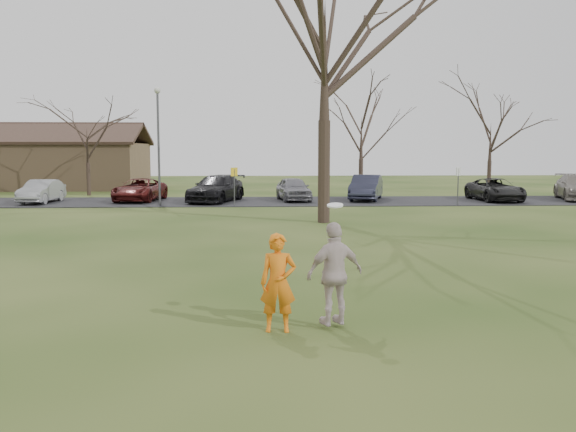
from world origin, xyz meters
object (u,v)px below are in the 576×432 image
object	(u,v)px
car_2	(140,190)
car_6	(495,190)
player_defender	(278,283)
car_1	(41,191)
car_4	(293,189)
lamp_post	(158,131)
car_3	(216,189)
catching_play	(335,273)
big_tree	(325,50)
building	(12,164)
car_5	(366,187)

from	to	relation	value
car_2	car_6	size ratio (longest dim) A/B	1.00
player_defender	car_1	bearing A→B (deg)	120.27
car_1	car_2	bearing A→B (deg)	12.13
car_4	lamp_post	world-z (taller)	lamp_post
player_defender	car_6	distance (m)	27.97
car_3	car_2	bearing A→B (deg)	-171.01
car_1	catching_play	bearing A→B (deg)	-58.32
big_tree	car_1	bearing A→B (deg)	147.44
catching_play	building	world-z (taller)	building
car_4	lamp_post	distance (m)	8.49
player_defender	lamp_post	size ratio (longest dim) A/B	0.26
player_defender	car_5	world-z (taller)	player_defender
car_1	car_4	size ratio (longest dim) A/B	0.97
car_4	big_tree	bearing A→B (deg)	-93.96
car_4	lamp_post	size ratio (longest dim) A/B	0.65
catching_play	car_3	bearing A→B (deg)	98.75
car_2	building	distance (m)	17.66
car_3	car_4	bearing A→B (deg)	24.45
car_5	lamp_post	distance (m)	12.45
car_1	lamp_post	size ratio (longest dim) A/B	0.63
car_5	building	size ratio (longest dim) A/B	0.22
car_1	car_3	xyz separation A→B (m)	(9.78, 0.24, 0.10)
car_2	car_3	bearing A→B (deg)	-0.63
car_2	car_5	xyz separation A→B (m)	(13.30, 0.08, 0.09)
catching_play	big_tree	bearing A→B (deg)	84.62
catching_play	player_defender	bearing A→B (deg)	-172.84
car_2	lamp_post	distance (m)	4.70
car_5	catching_play	distance (m)	25.75
car_4	building	distance (m)	24.82
car_1	car_5	distance (m)	18.62
player_defender	car_4	bearing A→B (deg)	89.19
car_2	car_3	distance (m)	4.53
car_3	catching_play	bearing A→B (deg)	-63.90
player_defender	car_5	bearing A→B (deg)	79.66
player_defender	car_6	bearing A→B (deg)	64.21
car_6	car_3	bearing A→B (deg)	177.83
lamp_post	big_tree	size ratio (longest dim) A/B	0.45
car_1	car_4	bearing A→B (deg)	5.71
player_defender	building	size ratio (longest dim) A/B	0.08
lamp_post	building	bearing A→B (deg)	132.09
lamp_post	catching_play	bearing A→B (deg)	-73.44
car_1	car_4	distance (m)	14.28
car_1	big_tree	bearing A→B (deg)	-30.05
lamp_post	big_tree	xyz separation A→B (m)	(8.00, -7.50, 3.03)
car_4	building	xyz separation A→B (m)	(-21.32, 12.66, 1.20)
car_3	car_4	world-z (taller)	car_3
car_1	car_2	xyz separation A→B (m)	(5.30, 0.90, 0.01)
car_1	big_tree	distance (m)	18.82
catching_play	big_tree	distance (m)	16.00
building	car_2	bearing A→B (deg)	-45.47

